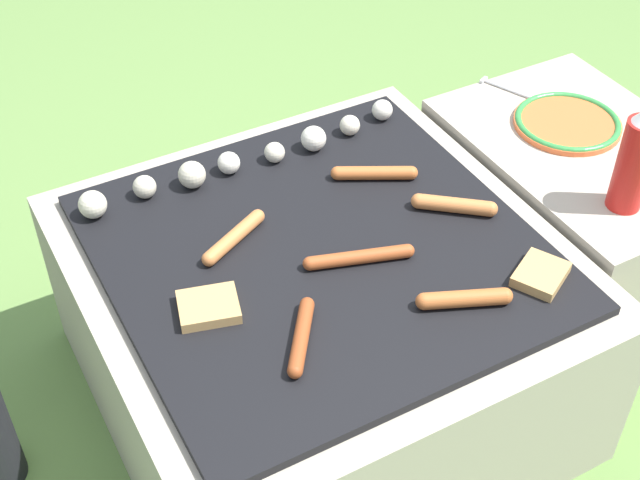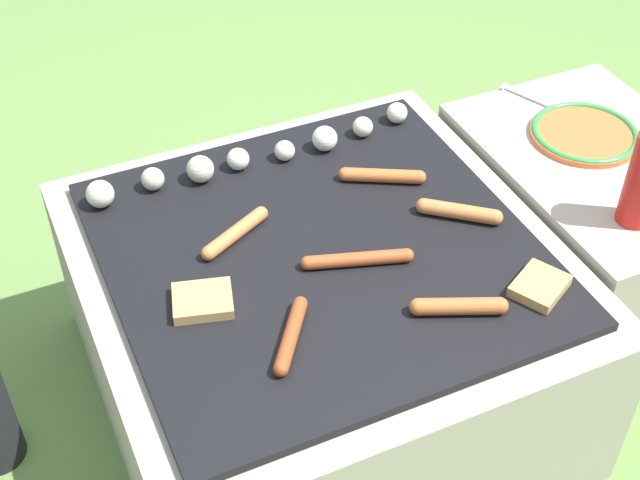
{
  "view_description": "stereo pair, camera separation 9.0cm",
  "coord_description": "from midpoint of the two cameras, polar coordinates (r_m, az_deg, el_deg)",
  "views": [
    {
      "loc": [
        -0.57,
        -1.05,
        1.49
      ],
      "look_at": [
        0.0,
        0.0,
        0.43
      ],
      "focal_mm": 50.0,
      "sensor_mm": 36.0,
      "label": 1
    },
    {
      "loc": [
        -0.49,
        -1.09,
        1.49
      ],
      "look_at": [
        0.0,
        0.0,
        0.43
      ],
      "focal_mm": 50.0,
      "sensor_mm": 36.0,
      "label": 2
    }
  ],
  "objects": [
    {
      "name": "ground_plane",
      "position": [
        1.91,
        1.36,
        -9.64
      ],
      "size": [
        14.0,
        14.0,
        0.0
      ],
      "primitive_type": "plane",
      "color": "#608442"
    },
    {
      "name": "grill",
      "position": [
        1.76,
        1.47,
        -5.53
      ],
      "size": [
        0.85,
        0.85,
        0.41
      ],
      "color": "#A89E8C",
      "rests_on": "ground_plane"
    },
    {
      "name": "side_ledge",
      "position": [
        2.06,
        17.89,
        0.55
      ],
      "size": [
        0.43,
        0.61,
        0.41
      ],
      "color": "#A89E8C",
      "rests_on": "ground_plane"
    },
    {
      "name": "sausage_back_left",
      "position": [
        1.58,
        4.04,
        -1.27
      ],
      "size": [
        0.19,
        0.08,
        0.03
      ],
      "color": "#A34C23",
      "rests_on": "grill"
    },
    {
      "name": "sausage_back_center",
      "position": [
        1.69,
        10.4,
        1.77
      ],
      "size": [
        0.13,
        0.11,
        0.03
      ],
      "color": "#C6753D",
      "rests_on": "grill"
    },
    {
      "name": "sausage_front_center",
      "position": [
        1.63,
        -3.88,
        0.42
      ],
      "size": [
        0.15,
        0.09,
        0.03
      ],
      "color": "#C6753D",
      "rests_on": "grill"
    },
    {
      "name": "sausage_front_right",
      "position": [
        1.51,
        10.56,
        -4.24
      ],
      "size": [
        0.16,
        0.08,
        0.03
      ],
      "color": "#B7602D",
      "rests_on": "grill"
    },
    {
      "name": "sausage_back_right",
      "position": [
        1.76,
        5.46,
        4.09
      ],
      "size": [
        0.16,
        0.1,
        0.03
      ],
      "color": "#B7602D",
      "rests_on": "grill"
    },
    {
      "name": "sausage_mid_left",
      "position": [
        1.44,
        -0.09,
        -6.16
      ],
      "size": [
        0.11,
        0.14,
        0.03
      ],
      "color": "#93421E",
      "rests_on": "grill"
    },
    {
      "name": "bread_slice_left",
      "position": [
        1.58,
        15.47,
        -2.9
      ],
      "size": [
        0.12,
        0.11,
        0.02
      ],
      "color": "tan",
      "rests_on": "grill"
    },
    {
      "name": "bread_slice_center",
      "position": [
        1.51,
        -5.83,
        -3.94
      ],
      "size": [
        0.12,
        0.11,
        0.02
      ],
      "color": "tan",
      "rests_on": "grill"
    },
    {
      "name": "mushroom_row",
      "position": [
        1.79,
        -3.28,
        5.32
      ],
      "size": [
        0.7,
        0.08,
        0.05
      ],
      "color": "beige",
      "rests_on": "grill"
    },
    {
      "name": "plate_colorful",
      "position": [
        1.97,
        17.85,
        6.48
      ],
      "size": [
        0.23,
        0.23,
        0.02
      ],
      "color": "orange",
      "rests_on": "side_ledge"
    },
    {
      "name": "fork_utensil",
      "position": [
        2.06,
        14.87,
        8.58
      ],
      "size": [
        0.09,
        0.19,
        0.01
      ],
      "color": "silver",
      "rests_on": "side_ledge"
    }
  ]
}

